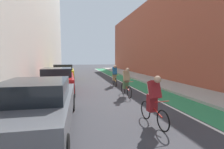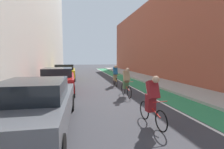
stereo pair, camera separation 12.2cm
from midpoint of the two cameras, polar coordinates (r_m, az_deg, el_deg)
The scene contains 11 objects.
ground_plane at distance 11.97m, azimuth -3.24°, elevation -4.64°, with size 88.26×88.26×0.00m, color #38383D.
bike_lane_paint at distance 14.66m, azimuth 7.74°, elevation -2.78°, with size 1.60×40.12×0.00m, color #2D8451.
lane_divider_stripe at distance 14.39m, azimuth 4.36°, elevation -2.91°, with size 0.12×40.12×0.00m, color white.
sidewalk_right at distance 15.47m, azimuth 14.97°, elevation -2.23°, with size 2.54×40.12×0.14m, color #A8A59E.
building_facade_right at distance 18.42m, azimuth 19.43°, elevation 12.25°, with size 2.40×36.12×8.72m, color #9E4C38.
parked_sedan_gray at distance 5.28m, azimuth -23.84°, elevation -9.62°, with size 2.04×4.78×1.53m.
parked_sedan_red at distance 10.99m, azimuth -17.64°, elevation -1.67°, with size 2.10×4.82×1.53m.
parked_sedan_yellow_cab at distance 17.07m, azimuth -15.67°, elevation 0.90°, with size 2.06×4.47×1.53m.
cyclist_mid at distance 5.50m, azimuth 14.18°, elevation -8.08°, with size 0.48×1.69×1.60m.
cyclist_trailing at distance 9.35m, azimuth 5.26°, elevation -2.55°, with size 0.48×1.70×1.60m.
cyclist_far at distance 12.84m, azimuth 1.40°, elevation -0.12°, with size 0.48×1.71×1.61m.
Camera 2 is at (-1.74, 4.40, 2.13)m, focal length 26.67 mm.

